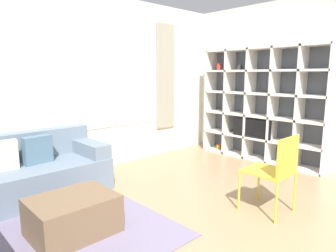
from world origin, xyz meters
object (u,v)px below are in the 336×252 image
(shelving_unit, at_px, (262,105))
(folding_chair, at_px, (276,167))
(ottoman, at_px, (73,216))
(couch_main, at_px, (30,174))

(shelving_unit, bearing_deg, folding_chair, -146.04)
(ottoman, relative_size, folding_chair, 0.87)
(ottoman, xyz_separation_m, folding_chair, (1.79, -1.08, 0.33))
(ottoman, distance_m, folding_chair, 2.12)
(ottoman, bearing_deg, shelving_unit, 2.10)
(folding_chair, bearing_deg, couch_main, -51.92)
(shelving_unit, xyz_separation_m, folding_chair, (-1.80, -1.21, -0.45))
(shelving_unit, distance_m, ottoman, 3.67)
(ottoman, bearing_deg, folding_chair, -31.13)
(ottoman, height_order, folding_chair, folding_chair)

